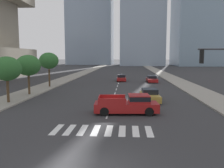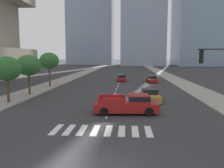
{
  "view_description": "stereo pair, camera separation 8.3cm",
  "coord_description": "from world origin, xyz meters",
  "px_view_note": "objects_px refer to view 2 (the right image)",
  "views": [
    {
      "loc": [
        1.67,
        -9.67,
        4.98
      ],
      "look_at": [
        0.0,
        15.64,
        2.0
      ],
      "focal_mm": 37.51,
      "sensor_mm": 36.0,
      "label": 1
    },
    {
      "loc": [
        1.75,
        -9.66,
        4.98
      ],
      "look_at": [
        0.0,
        15.64,
        2.0
      ],
      "focal_mm": 37.51,
      "sensor_mm": 36.0,
      "label": 2
    }
  ],
  "objects_px": {
    "sedan_red_0": "(122,78)",
    "sedan_red_2": "(152,79)",
    "street_tree_second": "(28,65)",
    "pickup_truck": "(129,104)",
    "street_tree_nearest": "(7,69)",
    "street_tree_third": "(49,61)",
    "sedan_gold_1": "(150,96)"
  },
  "relations": [
    {
      "from": "sedan_red_0",
      "to": "sedan_red_2",
      "type": "xyz_separation_m",
      "value": [
        6.0,
        -1.79,
        -0.01
      ]
    },
    {
      "from": "street_tree_second",
      "to": "pickup_truck",
      "type": "bearing_deg",
      "value": -34.71
    },
    {
      "from": "street_tree_nearest",
      "to": "street_tree_second",
      "type": "height_order",
      "value": "street_tree_second"
    },
    {
      "from": "sedan_red_2",
      "to": "street_tree_third",
      "type": "relative_size",
      "value": 0.84
    },
    {
      "from": "sedan_gold_1",
      "to": "street_tree_third",
      "type": "relative_size",
      "value": 0.84
    },
    {
      "from": "sedan_gold_1",
      "to": "street_tree_nearest",
      "type": "relative_size",
      "value": 0.95
    },
    {
      "from": "sedan_red_2",
      "to": "street_tree_second",
      "type": "bearing_deg",
      "value": -47.11
    },
    {
      "from": "sedan_red_2",
      "to": "street_tree_nearest",
      "type": "height_order",
      "value": "street_tree_nearest"
    },
    {
      "from": "street_tree_nearest",
      "to": "sedan_gold_1",
      "type": "bearing_deg",
      "value": 8.63
    },
    {
      "from": "sedan_red_0",
      "to": "street_tree_second",
      "type": "bearing_deg",
      "value": -33.77
    },
    {
      "from": "pickup_truck",
      "to": "street_tree_third",
      "type": "height_order",
      "value": "street_tree_third"
    },
    {
      "from": "pickup_truck",
      "to": "street_tree_second",
      "type": "distance_m",
      "value": 15.91
    },
    {
      "from": "sedan_red_0",
      "to": "street_tree_third",
      "type": "relative_size",
      "value": 0.79
    },
    {
      "from": "street_tree_nearest",
      "to": "pickup_truck",
      "type": "bearing_deg",
      "value": -15.38
    },
    {
      "from": "street_tree_second",
      "to": "street_tree_third",
      "type": "height_order",
      "value": "street_tree_third"
    },
    {
      "from": "street_tree_third",
      "to": "street_tree_nearest",
      "type": "bearing_deg",
      "value": -90.0
    },
    {
      "from": "street_tree_nearest",
      "to": "street_tree_third",
      "type": "bearing_deg",
      "value": 90.0
    },
    {
      "from": "sedan_red_0",
      "to": "pickup_truck",
      "type": "bearing_deg",
      "value": 0.72
    },
    {
      "from": "street_tree_second",
      "to": "sedan_red_0",
      "type": "bearing_deg",
      "value": 58.46
    },
    {
      "from": "sedan_gold_1",
      "to": "street_tree_second",
      "type": "height_order",
      "value": "street_tree_second"
    },
    {
      "from": "pickup_truck",
      "to": "street_tree_third",
      "type": "xyz_separation_m",
      "value": [
        -12.84,
        16.82,
        3.49
      ]
    },
    {
      "from": "pickup_truck",
      "to": "street_tree_second",
      "type": "bearing_deg",
      "value": 141.86
    },
    {
      "from": "sedan_red_2",
      "to": "street_tree_third",
      "type": "xyz_separation_m",
      "value": [
        -17.43,
        -8.9,
        3.72
      ]
    },
    {
      "from": "sedan_gold_1",
      "to": "sedan_red_2",
      "type": "height_order",
      "value": "sedan_gold_1"
    },
    {
      "from": "sedan_red_2",
      "to": "street_tree_nearest",
      "type": "distance_m",
      "value": 28.38
    },
    {
      "from": "sedan_gold_1",
      "to": "street_tree_second",
      "type": "distance_m",
      "value": 15.8
    },
    {
      "from": "sedan_gold_1",
      "to": "sedan_red_2",
      "type": "xyz_separation_m",
      "value": [
        2.27,
        19.88,
        -0.06
      ]
    },
    {
      "from": "street_tree_second",
      "to": "street_tree_third",
      "type": "bearing_deg",
      "value": 90.0
    },
    {
      "from": "sedan_gold_1",
      "to": "street_tree_second",
      "type": "relative_size",
      "value": 0.91
    },
    {
      "from": "sedan_red_0",
      "to": "street_tree_second",
      "type": "height_order",
      "value": "street_tree_second"
    },
    {
      "from": "pickup_truck",
      "to": "street_tree_second",
      "type": "relative_size",
      "value": 1.12
    },
    {
      "from": "sedan_gold_1",
      "to": "sedan_red_2",
      "type": "distance_m",
      "value": 20.01
    }
  ]
}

